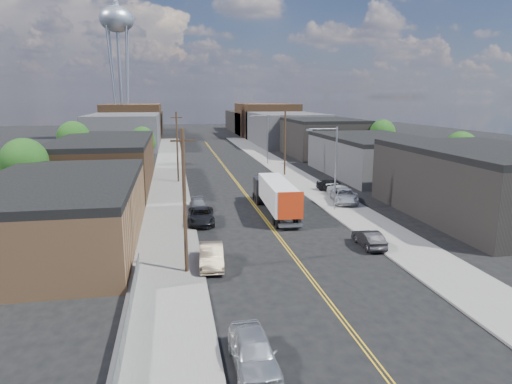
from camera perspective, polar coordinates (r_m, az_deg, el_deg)
name	(u,v)px	position (r m, az deg, el deg)	size (l,w,h in m)	color
ground	(224,166)	(81.63, -4.06, 3.30)	(260.00, 260.00, 0.00)	black
centerline	(235,180)	(66.94, -2.62, 1.45)	(0.32, 120.00, 0.01)	gold
sidewalk_left	(169,182)	(66.34, -10.78, 1.22)	(5.00, 140.00, 0.15)	slate
sidewalk_right	(298,178)	(68.83, 5.24, 1.75)	(5.00, 140.00, 0.15)	slate
warehouse_tan	(61,212)	(40.39, -23.19, -2.35)	(12.00, 22.00, 5.60)	#89603F
warehouse_brown	(105,162)	(65.48, -18.36, 3.55)	(12.00, 26.00, 6.60)	#4C331E
industrial_right_a	(485,183)	(51.41, 26.67, 1.06)	(14.00, 22.00, 7.10)	black
industrial_right_b	(374,156)	(73.64, 14.51, 4.43)	(14.00, 24.00, 6.10)	#313234
industrial_right_c	(321,137)	(97.62, 8.13, 6.85)	(14.00, 22.00, 7.60)	black
skyline_left_a	(125,131)	(116.07, -16.02, 7.38)	(16.00, 30.00, 8.00)	#313234
skyline_right_a	(285,129)	(119.08, 3.69, 7.90)	(16.00, 30.00, 8.00)	#313234
skyline_left_b	(133,121)	(140.87, -15.09, 8.53)	(16.00, 26.00, 10.00)	#4C331E
skyline_right_b	(266,120)	(143.36, 1.24, 8.98)	(16.00, 26.00, 10.00)	#4C331E
skyline_left_c	(138,123)	(160.87, -14.51, 8.38)	(16.00, 40.00, 7.00)	black
skyline_right_c	(254,122)	(163.05, -0.19, 8.79)	(16.00, 40.00, 7.00)	black
water_tower	(117,24)	(132.24, -16.98, 19.40)	(9.00, 9.00, 36.90)	gray
streetlight_near	(332,162)	(48.61, 9.51, 3.73)	(3.39, 0.25, 9.00)	gray
streetlight_far	(265,135)	(82.20, 1.20, 7.12)	(3.39, 0.25, 9.00)	gray
utility_pole_left_near	(185,201)	(31.03, -8.92, -1.14)	(1.60, 0.26, 10.00)	black
utility_pole_left_far	(177,147)	(65.62, -9.81, 5.61)	(1.60, 0.26, 10.00)	black
utility_pole_right	(285,143)	(70.69, 3.64, 6.19)	(1.60, 0.26, 10.00)	black
chainlink_fence	(129,310)	(26.46, -15.56, -14.07)	(0.05, 16.00, 1.22)	slate
tree_left_near	(25,164)	(52.91, -26.90, 3.10)	(4.85, 4.76, 7.91)	black
tree_left_mid	(74,140)	(77.03, -21.78, 6.09)	(5.10, 5.04, 8.37)	black
tree_left_far	(143,140)	(82.75, -13.96, 6.28)	(4.35, 4.20, 6.97)	black
tree_right_near	(461,150)	(68.78, 24.23, 4.80)	(4.60, 4.48, 7.44)	black
tree_right_far	(383,134)	(89.45, 15.54, 6.98)	(4.85, 4.76, 7.91)	black
semi_truck	(274,194)	(47.95, 2.31, -0.20)	(2.83, 13.91, 3.61)	silver
car_left_a	(253,352)	(21.65, -0.34, -19.32)	(1.93, 4.79, 1.63)	#B4B7B9
car_left_b	(211,256)	(33.30, -5.61, -7.94)	(1.68, 4.82, 1.59)	#8D785C
car_left_c	(201,216)	(44.36, -6.89, -2.99)	(2.50, 5.42, 1.51)	black
car_left_d	(198,205)	(49.15, -7.25, -1.67)	(1.80, 4.43, 1.28)	gray
car_right_oncoming	(369,239)	(38.40, 13.93, -5.69)	(1.48, 4.23, 1.39)	black
car_right_lot_a	(344,196)	(53.07, 10.97, -0.47)	(2.62, 5.68, 1.58)	#BBBDC1
car_right_lot_b	(342,192)	(55.69, 10.72, 0.01)	(1.94, 4.76, 1.38)	silver
car_right_lot_c	(332,186)	(58.82, 9.53, 0.79)	(1.88, 4.68, 1.59)	black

